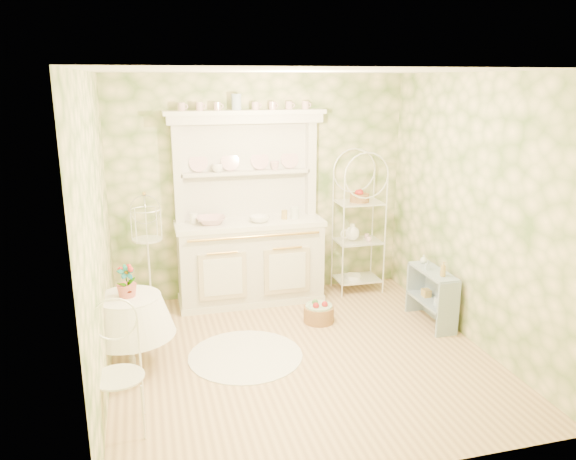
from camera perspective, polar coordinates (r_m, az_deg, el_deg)
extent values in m
plane|color=tan|center=(5.67, 1.33, -12.60)|extent=(3.60, 3.60, 0.00)
plane|color=white|center=(5.02, 1.52, 15.85)|extent=(3.60, 3.60, 0.00)
plane|color=beige|center=(5.00, -18.81, -0.61)|extent=(3.60, 3.60, 0.00)
plane|color=beige|center=(5.93, 18.38, 1.81)|extent=(3.60, 3.60, 0.00)
plane|color=beige|center=(6.88, -2.78, 4.34)|extent=(3.60, 3.60, 0.00)
plane|color=beige|center=(3.57, 9.57, -6.22)|extent=(3.60, 3.60, 0.00)
cube|color=silver|center=(6.62, -3.94, 2.07)|extent=(1.87, 0.61, 2.29)
cube|color=white|center=(7.08, 7.20, 0.88)|extent=(0.57, 0.41, 1.82)
cube|color=#8EA3B3|center=(6.44, 14.37, -6.70)|extent=(0.30, 0.70, 0.59)
cylinder|color=white|center=(5.51, -15.70, -10.23)|extent=(0.75, 0.75, 0.66)
cube|color=white|center=(4.60, -16.85, -14.72)|extent=(0.36, 0.36, 0.79)
cube|color=white|center=(6.46, -14.03, -2.12)|extent=(0.39, 0.39, 1.54)
cylinder|color=#986C40|center=(6.34, 3.15, -8.26)|extent=(0.48, 0.48, 0.24)
cylinder|color=white|center=(5.66, -4.34, -12.61)|extent=(1.20, 1.20, 0.01)
imported|color=white|center=(6.56, -7.81, 0.69)|extent=(0.36, 0.36, 0.08)
imported|color=white|center=(6.59, -2.92, 0.87)|extent=(0.25, 0.25, 0.07)
imported|color=white|center=(6.63, -7.20, 6.11)|extent=(0.16, 0.16, 0.10)
imported|color=white|center=(6.76, -1.34, 6.39)|extent=(0.14, 0.14, 0.10)
imported|color=#3F7238|center=(5.27, -16.03, -5.28)|extent=(0.19, 0.16, 0.31)
imported|color=tan|center=(6.15, 15.48, -3.97)|extent=(0.08, 0.08, 0.16)
imported|color=#9EB3CB|center=(6.33, 13.97, -3.61)|extent=(0.05, 0.05, 0.10)
imported|color=silver|center=(6.54, 13.61, -3.03)|extent=(0.08, 0.08, 0.10)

